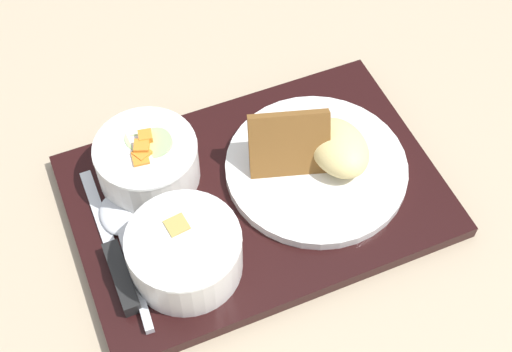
{
  "coord_description": "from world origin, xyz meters",
  "views": [
    {
      "loc": [
        -0.17,
        -0.42,
        0.68
      ],
      "look_at": [
        0.0,
        0.0,
        0.05
      ],
      "focal_mm": 50.0,
      "sensor_mm": 36.0,
      "label": 1
    }
  ],
  "objects_px": {
    "bowl_soup": "(185,251)",
    "plate_main": "(318,161)",
    "bowl_salad": "(147,159)",
    "knife": "(118,267)",
    "spoon": "(122,233)"
  },
  "relations": [
    {
      "from": "bowl_soup",
      "to": "knife",
      "type": "bearing_deg",
      "value": 162.2
    },
    {
      "from": "bowl_soup",
      "to": "plate_main",
      "type": "relative_size",
      "value": 0.57
    },
    {
      "from": "bowl_soup",
      "to": "knife",
      "type": "relative_size",
      "value": 0.62
    },
    {
      "from": "bowl_soup",
      "to": "spoon",
      "type": "distance_m",
      "value": 0.08
    },
    {
      "from": "bowl_salad",
      "to": "spoon",
      "type": "bearing_deg",
      "value": -128.56
    },
    {
      "from": "bowl_salad",
      "to": "knife",
      "type": "height_order",
      "value": "bowl_salad"
    },
    {
      "from": "knife",
      "to": "bowl_soup",
      "type": "bearing_deg",
      "value": -108.35
    },
    {
      "from": "knife",
      "to": "spoon",
      "type": "height_order",
      "value": "knife"
    },
    {
      "from": "bowl_salad",
      "to": "plate_main",
      "type": "bearing_deg",
      "value": -19.44
    },
    {
      "from": "plate_main",
      "to": "knife",
      "type": "relative_size",
      "value": 1.09
    },
    {
      "from": "bowl_soup",
      "to": "spoon",
      "type": "bearing_deg",
      "value": 130.77
    },
    {
      "from": "knife",
      "to": "plate_main",
      "type": "bearing_deg",
      "value": -81.46
    },
    {
      "from": "bowl_salad",
      "to": "bowl_soup",
      "type": "height_order",
      "value": "bowl_salad"
    },
    {
      "from": "plate_main",
      "to": "bowl_soup",
      "type": "bearing_deg",
      "value": -161.18
    },
    {
      "from": "bowl_soup",
      "to": "plate_main",
      "type": "bearing_deg",
      "value": 18.82
    }
  ]
}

